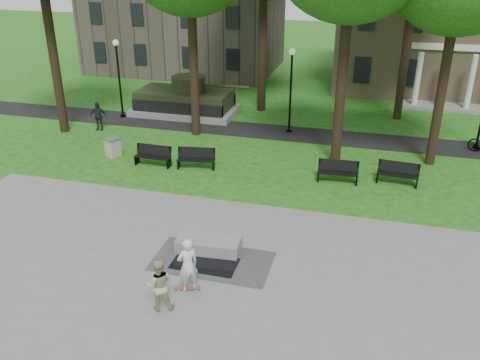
# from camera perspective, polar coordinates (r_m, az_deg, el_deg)

# --- Properties ---
(ground) EXTENTS (120.00, 120.00, 0.00)m
(ground) POSITION_cam_1_polar(r_m,az_deg,el_deg) (18.68, -2.84, -6.59)
(ground) COLOR #184F12
(ground) RESTS_ON ground
(plaza) EXTENTS (22.00, 16.00, 0.02)m
(plaza) POSITION_cam_1_polar(r_m,az_deg,el_deg) (14.92, -9.00, -16.19)
(plaza) COLOR gray
(plaza) RESTS_ON ground
(footpath) EXTENTS (44.00, 2.60, 0.01)m
(footpath) POSITION_cam_1_polar(r_m,az_deg,el_deg) (29.25, 4.43, 5.34)
(footpath) COLOR black
(footpath) RESTS_ON ground
(building_right) EXTENTS (17.00, 12.00, 8.60)m
(building_right) POSITION_cam_1_polar(r_m,az_deg,el_deg) (41.75, 22.82, 15.59)
(building_right) COLOR #9E8460
(building_right) RESTS_ON ground
(building_left) EXTENTS (15.00, 10.00, 7.20)m
(building_left) POSITION_cam_1_polar(r_m,az_deg,el_deg) (45.03, -6.03, 16.88)
(building_left) COLOR #4C443D
(building_left) RESTS_ON ground
(lamp_left) EXTENTS (0.36, 0.36, 4.73)m
(lamp_left) POSITION_cam_1_polar(r_m,az_deg,el_deg) (32.05, -13.47, 11.67)
(lamp_left) COLOR black
(lamp_left) RESTS_ON ground
(lamp_mid) EXTENTS (0.36, 0.36, 4.73)m
(lamp_mid) POSITION_cam_1_polar(r_m,az_deg,el_deg) (28.64, 5.74, 10.70)
(lamp_mid) COLOR black
(lamp_mid) RESTS_ON ground
(tank_monument) EXTENTS (7.45, 3.40, 2.40)m
(tank_monument) POSITION_cam_1_polar(r_m,az_deg,el_deg) (32.55, -6.15, 8.87)
(tank_monument) COLOR gray
(tank_monument) RESTS_ON ground
(puddle) EXTENTS (2.20, 1.20, 0.00)m
(puddle) POSITION_cam_1_polar(r_m,az_deg,el_deg) (17.32, -3.99, -9.33)
(puddle) COLOR black
(puddle) RESTS_ON plaza
(concrete_block) EXTENTS (2.27, 1.16, 0.45)m
(concrete_block) POSITION_cam_1_polar(r_m,az_deg,el_deg) (17.90, -3.52, -7.22)
(concrete_block) COLOR gray
(concrete_block) RESTS_ON plaza
(skateboard) EXTENTS (0.80, 0.41, 0.07)m
(skateboard) POSITION_cam_1_polar(r_m,az_deg,el_deg) (16.19, -5.93, -12.01)
(skateboard) COLOR brown
(skateboard) RESTS_ON plaza
(skateboarder) EXTENTS (0.77, 0.77, 1.80)m
(skateboarder) POSITION_cam_1_polar(r_m,az_deg,el_deg) (15.69, -5.90, -9.46)
(skateboarder) COLOR silver
(skateboarder) RESTS_ON plaza
(friend_watching) EXTENTS (0.98, 0.88, 1.67)m
(friend_watching) POSITION_cam_1_polar(r_m,az_deg,el_deg) (15.10, -9.08, -11.51)
(friend_watching) COLOR tan
(friend_watching) RESTS_ON plaza
(pedestrian_walker) EXTENTS (1.03, 0.60, 1.65)m
(pedestrian_walker) POSITION_cam_1_polar(r_m,az_deg,el_deg) (30.50, -15.64, 6.93)
(pedestrian_walker) COLOR #1F202A
(pedestrian_walker) RESTS_ON ground
(park_bench_0) EXTENTS (1.81, 0.56, 1.00)m
(park_bench_0) POSITION_cam_1_polar(r_m,az_deg,el_deg) (24.93, -9.72, 2.79)
(park_bench_0) COLOR black
(park_bench_0) RESTS_ON ground
(park_bench_1) EXTENTS (1.85, 0.81, 1.00)m
(park_bench_1) POSITION_cam_1_polar(r_m,az_deg,el_deg) (24.33, -4.90, 2.51)
(park_bench_1) COLOR black
(park_bench_1) RESTS_ON ground
(park_bench_2) EXTENTS (1.82, 0.62, 1.00)m
(park_bench_2) POSITION_cam_1_polar(r_m,az_deg,el_deg) (23.23, 10.96, 1.01)
(park_bench_2) COLOR black
(park_bench_2) RESTS_ON ground
(park_bench_3) EXTENTS (1.83, 0.68, 1.00)m
(park_bench_3) POSITION_cam_1_polar(r_m,az_deg,el_deg) (23.70, 17.30, 0.79)
(park_bench_3) COLOR black
(park_bench_3) RESTS_ON ground
(trash_bin) EXTENTS (0.87, 0.87, 0.96)m
(trash_bin) POSITION_cam_1_polar(r_m,az_deg,el_deg) (26.45, -14.08, 3.61)
(trash_bin) COLOR #A9A48B
(trash_bin) RESTS_ON ground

